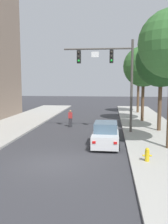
{
  "coord_description": "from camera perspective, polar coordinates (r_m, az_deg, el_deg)",
  "views": [
    {
      "loc": [
        2.99,
        -12.33,
        4.29
      ],
      "look_at": [
        0.91,
        6.16,
        2.0
      ],
      "focal_mm": 39.52,
      "sensor_mm": 36.0,
      "label": 1
    }
  ],
  "objects": [
    {
      "name": "street_tree_third",
      "position": [
        26.86,
        13.64,
        10.19
      ],
      "size": [
        4.25,
        4.25,
        7.86
      ],
      "color": "brown",
      "rests_on": "sidewalk_right"
    },
    {
      "name": "car_lead_white",
      "position": [
        16.85,
        5.07,
        -5.24
      ],
      "size": [
        1.87,
        4.26,
        1.6
      ],
      "color": "silver",
      "rests_on": "ground"
    },
    {
      "name": "street_tree_farthest",
      "position": [
        34.09,
        12.56,
        9.64
      ],
      "size": [
        3.95,
        3.95,
        7.8
      ],
      "color": "brown",
      "rests_on": "sidewalk_right"
    },
    {
      "name": "street_tree_second",
      "position": [
        21.79,
        17.46,
        11.07
      ],
      "size": [
        4.26,
        4.26,
        7.95
      ],
      "color": "brown",
      "rests_on": "sidewalk_right"
    },
    {
      "name": "pedestrian_crossing_road",
      "position": [
        23.36,
        -3.18,
        -1.31
      ],
      "size": [
        0.36,
        0.22,
        1.64
      ],
      "color": "#333338",
      "rests_on": "ground"
    },
    {
      "name": "fire_hydrant",
      "position": [
        13.48,
        14.4,
        -9.51
      ],
      "size": [
        0.48,
        0.24,
        0.72
      ],
      "color": "gold",
      "rests_on": "sidewalk_right"
    },
    {
      "name": "ground_plane",
      "position": [
        13.39,
        -6.97,
        -11.73
      ],
      "size": [
        120.0,
        120.0,
        0.0
      ],
      "primitive_type": "plane",
      "color": "#38383D"
    },
    {
      "name": "traffic_signal_mast",
      "position": [
        20.5,
        6.65,
        9.79
      ],
      "size": [
        5.66,
        0.38,
        7.5
      ],
      "color": "#514C47",
      "rests_on": "sidewalk_right"
    }
  ]
}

